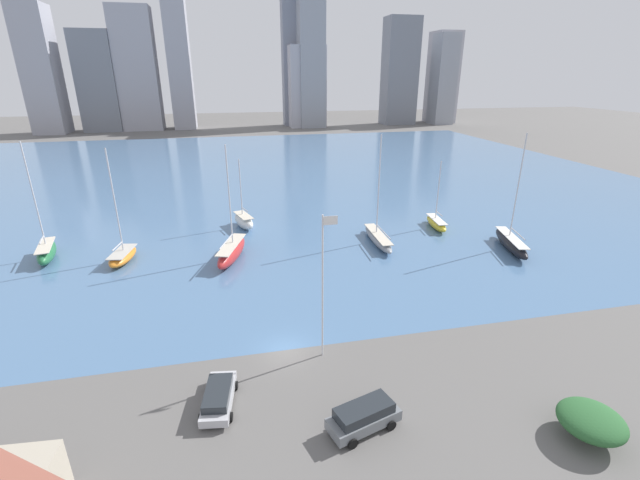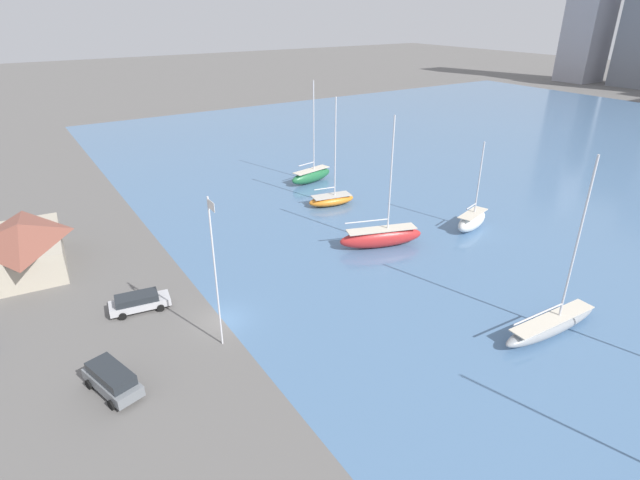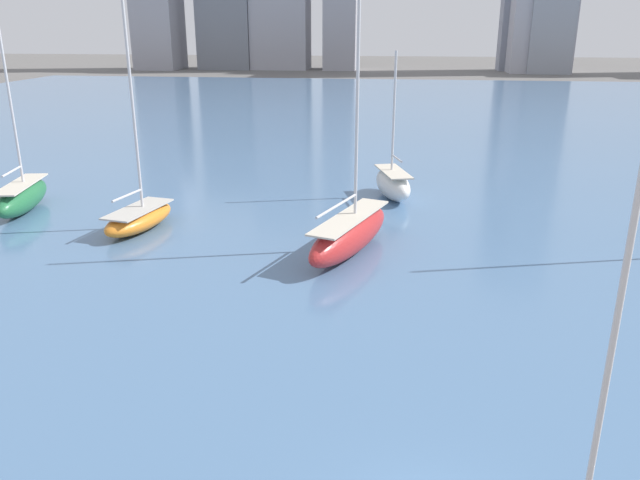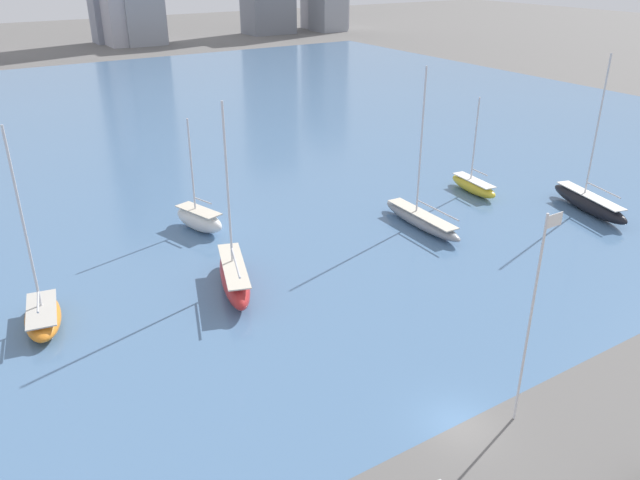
{
  "view_description": "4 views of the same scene",
  "coord_description": "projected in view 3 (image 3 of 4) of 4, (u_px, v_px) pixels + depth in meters",
  "views": [
    {
      "loc": [
        -3.75,
        -31.26,
        22.57
      ],
      "look_at": [
        5.93,
        12.88,
        4.96
      ],
      "focal_mm": 24.0,
      "sensor_mm": 36.0,
      "label": 1
    },
    {
      "loc": [
        34.93,
        -12.49,
        24.83
      ],
      "look_at": [
        0.05,
        10.0,
        5.19
      ],
      "focal_mm": 28.0,
      "sensor_mm": 36.0,
      "label": 2
    },
    {
      "loc": [
        -1.22,
        -12.83,
        12.52
      ],
      "look_at": [
        -5.07,
        15.91,
        2.42
      ],
      "focal_mm": 35.0,
      "sensor_mm": 36.0,
      "label": 3
    },
    {
      "loc": [
        -21.3,
        -19.02,
        24.2
      ],
      "look_at": [
        0.21,
        14.93,
        5.56
      ],
      "focal_mm": 35.0,
      "sensor_mm": 36.0,
      "label": 4
    }
  ],
  "objects": [
    {
      "name": "sailboat_red",
      "position": [
        350.0,
        233.0,
        35.54
      ],
      "size": [
        5.02,
        9.8,
        14.72
      ],
      "rotation": [
        0.0,
        0.0,
        -0.32
      ],
      "color": "#B72828",
      "rests_on": "harbor_water"
    },
    {
      "name": "flag_pole",
      "position": [
        617.0,
        333.0,
        12.12
      ],
      "size": [
        1.24,
        0.14,
        12.66
      ],
      "color": "silver",
      "rests_on": "ground_plane"
    },
    {
      "name": "harbor_water",
      "position": [
        413.0,
        124.0,
        81.5
      ],
      "size": [
        180.0,
        140.0,
        0.0
      ],
      "color": "#4C7099",
      "rests_on": "ground_plane"
    },
    {
      "name": "sailboat_green",
      "position": [
        22.0,
        196.0,
        43.5
      ],
      "size": [
        3.48,
        7.91,
        15.1
      ],
      "rotation": [
        0.0,
        0.0,
        0.2
      ],
      "color": "#236B3D",
      "rests_on": "harbor_water"
    },
    {
      "name": "sailboat_orange",
      "position": [
        139.0,
        217.0,
        39.71
      ],
      "size": [
        3.56,
        6.81,
        14.42
      ],
      "rotation": [
        0.0,
        0.0,
        -0.18
      ],
      "color": "orange",
      "rests_on": "harbor_water"
    },
    {
      "name": "sailboat_white",
      "position": [
        393.0,
        183.0,
        46.87
      ],
      "size": [
        3.73,
        6.41,
        10.71
      ],
      "rotation": [
        0.0,
        0.0,
        0.3
      ],
      "color": "white",
      "rests_on": "harbor_water"
    }
  ]
}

